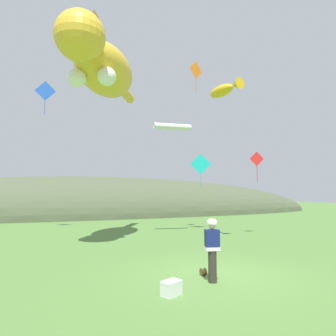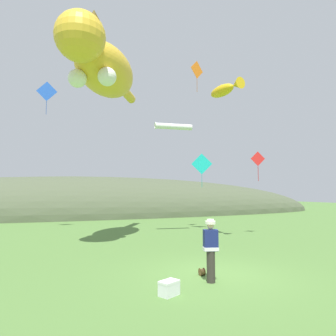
{
  "view_description": "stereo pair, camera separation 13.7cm",
  "coord_description": "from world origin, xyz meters",
  "px_view_note": "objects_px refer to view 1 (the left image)",
  "views": [
    {
      "loc": [
        -4.81,
        -8.22,
        2.55
      ],
      "look_at": [
        0.0,
        4.0,
        3.62
      ],
      "focal_mm": 32.0,
      "sensor_mm": 36.0,
      "label": 1
    },
    {
      "loc": [
        -4.68,
        -8.27,
        2.55
      ],
      "look_at": [
        0.0,
        4.0,
        3.62
      ],
      "focal_mm": 32.0,
      "sensor_mm": 36.0,
      "label": 2
    }
  ],
  "objects_px": {
    "kite_diamond_red": "(257,159)",
    "kite_diamond_blue": "(45,91)",
    "kite_tube_streamer": "(172,127)",
    "festival_attendant": "(212,248)",
    "picnic_cooler": "(171,288)",
    "kite_spool": "(203,272)",
    "kite_giant_cat": "(100,66)",
    "kite_diamond_teal": "(201,164)",
    "kite_fish_windsock": "(224,90)",
    "kite_diamond_orange": "(196,70)"
  },
  "relations": [
    {
      "from": "kite_diamond_red",
      "to": "kite_diamond_blue",
      "type": "relative_size",
      "value": 0.79
    },
    {
      "from": "kite_tube_streamer",
      "to": "kite_diamond_red",
      "type": "relative_size",
      "value": 1.34
    },
    {
      "from": "festival_attendant",
      "to": "picnic_cooler",
      "type": "height_order",
      "value": "festival_attendant"
    },
    {
      "from": "kite_spool",
      "to": "picnic_cooler",
      "type": "height_order",
      "value": "picnic_cooler"
    },
    {
      "from": "kite_giant_cat",
      "to": "kite_diamond_red",
      "type": "distance_m",
      "value": 10.33
    },
    {
      "from": "kite_tube_streamer",
      "to": "kite_diamond_teal",
      "type": "height_order",
      "value": "kite_tube_streamer"
    },
    {
      "from": "kite_giant_cat",
      "to": "picnic_cooler",
      "type": "bearing_deg",
      "value": -85.28
    },
    {
      "from": "picnic_cooler",
      "to": "kite_giant_cat",
      "type": "relative_size",
      "value": 0.07
    },
    {
      "from": "kite_diamond_teal",
      "to": "kite_diamond_red",
      "type": "relative_size",
      "value": 1.31
    },
    {
      "from": "kite_fish_windsock",
      "to": "kite_diamond_red",
      "type": "relative_size",
      "value": 1.34
    },
    {
      "from": "kite_fish_windsock",
      "to": "kite_diamond_teal",
      "type": "xyz_separation_m",
      "value": [
        0.89,
        4.54,
        -3.65
      ]
    },
    {
      "from": "festival_attendant",
      "to": "picnic_cooler",
      "type": "xyz_separation_m",
      "value": [
        -1.5,
        -0.58,
        -0.77
      ]
    },
    {
      "from": "picnic_cooler",
      "to": "kite_fish_windsock",
      "type": "height_order",
      "value": "kite_fish_windsock"
    },
    {
      "from": "festival_attendant",
      "to": "kite_diamond_orange",
      "type": "relative_size",
      "value": 0.84
    },
    {
      "from": "picnic_cooler",
      "to": "kite_tube_streamer",
      "type": "bearing_deg",
      "value": 67.57
    },
    {
      "from": "festival_attendant",
      "to": "kite_fish_windsock",
      "type": "xyz_separation_m",
      "value": [
        4.31,
        6.01,
        7.18
      ]
    },
    {
      "from": "kite_tube_streamer",
      "to": "kite_diamond_orange",
      "type": "bearing_deg",
      "value": 4.01
    },
    {
      "from": "picnic_cooler",
      "to": "kite_diamond_blue",
      "type": "relative_size",
      "value": 0.26
    },
    {
      "from": "kite_diamond_teal",
      "to": "kite_diamond_orange",
      "type": "relative_size",
      "value": 1.11
    },
    {
      "from": "kite_tube_streamer",
      "to": "kite_diamond_orange",
      "type": "relative_size",
      "value": 1.13
    },
    {
      "from": "kite_giant_cat",
      "to": "kite_fish_windsock",
      "type": "relative_size",
      "value": 3.59
    },
    {
      "from": "kite_diamond_orange",
      "to": "kite_diamond_teal",
      "type": "bearing_deg",
      "value": 52.28
    },
    {
      "from": "picnic_cooler",
      "to": "kite_diamond_blue",
      "type": "xyz_separation_m",
      "value": [
        -3.37,
        14.09,
        9.12
      ]
    },
    {
      "from": "picnic_cooler",
      "to": "kite_diamond_teal",
      "type": "xyz_separation_m",
      "value": [
        6.7,
        11.13,
        4.3
      ]
    },
    {
      "from": "festival_attendant",
      "to": "kite_diamond_blue",
      "type": "bearing_deg",
      "value": 109.82
    },
    {
      "from": "picnic_cooler",
      "to": "kite_spool",
      "type": "bearing_deg",
      "value": 39.25
    },
    {
      "from": "kite_diamond_teal",
      "to": "kite_diamond_red",
      "type": "height_order",
      "value": "kite_diamond_teal"
    },
    {
      "from": "kite_fish_windsock",
      "to": "kite_tube_streamer",
      "type": "height_order",
      "value": "kite_fish_windsock"
    },
    {
      "from": "kite_tube_streamer",
      "to": "kite_diamond_teal",
      "type": "xyz_separation_m",
      "value": [
        2.63,
        1.26,
        -2.15
      ]
    },
    {
      "from": "kite_spool",
      "to": "kite_diamond_red",
      "type": "distance_m",
      "value": 10.46
    },
    {
      "from": "kite_spool",
      "to": "kite_giant_cat",
      "type": "bearing_deg",
      "value": 108.48
    },
    {
      "from": "festival_attendant",
      "to": "kite_giant_cat",
      "type": "relative_size",
      "value": 0.21
    },
    {
      "from": "kite_fish_windsock",
      "to": "kite_diamond_teal",
      "type": "relative_size",
      "value": 1.02
    },
    {
      "from": "kite_fish_windsock",
      "to": "kite_tube_streamer",
      "type": "bearing_deg",
      "value": 117.93
    },
    {
      "from": "kite_fish_windsock",
      "to": "kite_diamond_red",
      "type": "distance_m",
      "value": 4.7
    },
    {
      "from": "kite_diamond_red",
      "to": "picnic_cooler",
      "type": "bearing_deg",
      "value": -138.65
    },
    {
      "from": "kite_fish_windsock",
      "to": "kite_diamond_blue",
      "type": "bearing_deg",
      "value": 140.73
    },
    {
      "from": "picnic_cooler",
      "to": "kite_diamond_teal",
      "type": "height_order",
      "value": "kite_diamond_teal"
    },
    {
      "from": "kite_spool",
      "to": "kite_diamond_red",
      "type": "height_order",
      "value": "kite_diamond_red"
    },
    {
      "from": "kite_tube_streamer",
      "to": "kite_diamond_blue",
      "type": "height_order",
      "value": "kite_diamond_blue"
    },
    {
      "from": "kite_fish_windsock",
      "to": "kite_diamond_orange",
      "type": "distance_m",
      "value": 4.18
    },
    {
      "from": "kite_fish_windsock",
      "to": "kite_diamond_orange",
      "type": "bearing_deg",
      "value": 89.9
    },
    {
      "from": "festival_attendant",
      "to": "kite_diamond_blue",
      "type": "xyz_separation_m",
      "value": [
        -4.87,
        13.51,
        8.35
      ]
    },
    {
      "from": "kite_fish_windsock",
      "to": "kite_tube_streamer",
      "type": "distance_m",
      "value": 4.0
    },
    {
      "from": "kite_giant_cat",
      "to": "kite_diamond_orange",
      "type": "relative_size",
      "value": 4.08
    },
    {
      "from": "kite_spool",
      "to": "kite_diamond_teal",
      "type": "distance_m",
      "value": 11.92
    },
    {
      "from": "festival_attendant",
      "to": "kite_diamond_teal",
      "type": "xyz_separation_m",
      "value": [
        5.2,
        10.55,
        3.53
      ]
    },
    {
      "from": "festival_attendant",
      "to": "picnic_cooler",
      "type": "distance_m",
      "value": 1.78
    },
    {
      "from": "kite_fish_windsock",
      "to": "kite_diamond_teal",
      "type": "bearing_deg",
      "value": 78.94
    },
    {
      "from": "picnic_cooler",
      "to": "kite_diamond_teal",
      "type": "distance_m",
      "value": 13.68
    }
  ]
}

